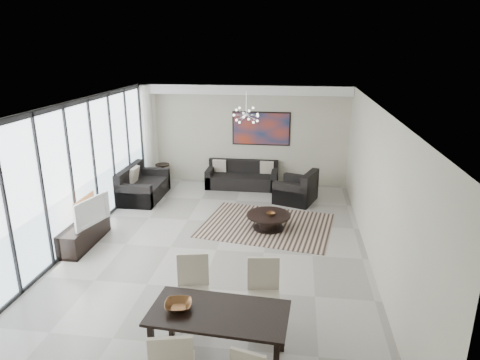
% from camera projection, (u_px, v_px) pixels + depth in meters
% --- Properties ---
extents(room_shell, '(6.00, 9.00, 2.90)m').
position_uv_depth(room_shell, '(239.00, 183.00, 8.16)').
color(room_shell, '#A8A39B').
rests_on(room_shell, ground).
extents(window_wall, '(0.37, 8.95, 2.90)m').
position_uv_depth(window_wall, '(75.00, 175.00, 8.57)').
color(window_wall, silver).
rests_on(window_wall, floor).
extents(soffit, '(5.98, 0.40, 0.26)m').
position_uv_depth(soffit, '(243.00, 90.00, 11.87)').
color(soffit, white).
rests_on(soffit, room_shell).
extents(painting, '(1.68, 0.04, 0.98)m').
position_uv_depth(painting, '(261.00, 129.00, 12.31)').
color(painting, '#B83619').
rests_on(painting, room_shell).
extents(chandelier, '(0.66, 0.66, 0.71)m').
position_uv_depth(chandelier, '(246.00, 115.00, 10.26)').
color(chandelier, silver).
rests_on(chandelier, room_shell).
extents(rug, '(3.19, 2.65, 0.01)m').
position_uv_depth(rug, '(267.00, 225.00, 9.83)').
color(rug, black).
rests_on(rug, floor).
extents(coffee_table, '(0.99, 0.99, 0.35)m').
position_uv_depth(coffee_table, '(269.00, 220.00, 9.60)').
color(coffee_table, black).
rests_on(coffee_table, floor).
extents(bowl_coffee, '(0.24, 0.24, 0.06)m').
position_uv_depth(bowl_coffee, '(271.00, 214.00, 9.49)').
color(bowl_coffee, brown).
rests_on(bowl_coffee, coffee_table).
extents(sofa_main, '(2.04, 0.84, 0.74)m').
position_uv_depth(sofa_main, '(242.00, 178.00, 12.42)').
color(sofa_main, black).
rests_on(sofa_main, floor).
extents(loveseat, '(0.96, 1.71, 0.85)m').
position_uv_depth(loveseat, '(142.00, 188.00, 11.49)').
color(loveseat, black).
rests_on(loveseat, floor).
extents(armchair, '(1.21, 1.24, 0.83)m').
position_uv_depth(armchair, '(297.00, 191.00, 11.24)').
color(armchair, black).
rests_on(armchair, floor).
extents(side_table, '(0.41, 0.41, 0.57)m').
position_uv_depth(side_table, '(163.00, 170.00, 12.76)').
color(side_table, black).
rests_on(side_table, floor).
extents(tv_console, '(0.43, 1.55, 0.48)m').
position_uv_depth(tv_console, '(85.00, 233.00, 8.84)').
color(tv_console, black).
rests_on(tv_console, floor).
extents(television, '(0.38, 0.99, 0.57)m').
position_uv_depth(television, '(88.00, 211.00, 8.63)').
color(television, gray).
rests_on(television, tv_console).
extents(dining_table, '(1.83, 1.00, 0.74)m').
position_uv_depth(dining_table, '(219.00, 318.00, 5.45)').
color(dining_table, black).
rests_on(dining_table, floor).
extents(dining_chair_nw, '(0.56, 0.56, 1.02)m').
position_uv_depth(dining_chair_nw, '(193.00, 283.00, 6.34)').
color(dining_chair_nw, beige).
rests_on(dining_chair_nw, floor).
extents(dining_chair_ne, '(0.53, 0.53, 1.02)m').
position_uv_depth(dining_chair_ne, '(264.00, 288.00, 6.24)').
color(dining_chair_ne, beige).
rests_on(dining_chair_ne, floor).
extents(bowl_dining, '(0.40, 0.40, 0.09)m').
position_uv_depth(bowl_dining, '(178.00, 305.00, 5.48)').
color(bowl_dining, brown).
rests_on(bowl_dining, dining_table).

